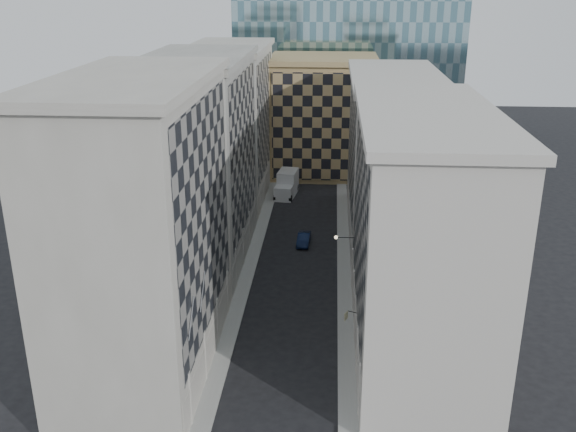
% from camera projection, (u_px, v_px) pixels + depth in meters
% --- Properties ---
extents(sidewalk_west, '(1.50, 100.00, 0.15)m').
position_uv_depth(sidewalk_west, '(250.00, 266.00, 71.60)').
color(sidewalk_west, gray).
rests_on(sidewalk_west, ground).
extents(sidewalk_east, '(1.50, 100.00, 0.15)m').
position_uv_depth(sidewalk_east, '(344.00, 268.00, 70.91)').
color(sidewalk_east, gray).
rests_on(sidewalk_east, ground).
extents(bldg_left_a, '(10.80, 22.80, 23.70)m').
position_uv_depth(bldg_left_a, '(145.00, 228.00, 50.11)').
color(bldg_left_a, '#A5A095').
rests_on(bldg_left_a, ground).
extents(bldg_left_b, '(10.80, 22.80, 22.70)m').
position_uv_depth(bldg_left_b, '(201.00, 160.00, 70.86)').
color(bldg_left_b, gray).
rests_on(bldg_left_b, ground).
extents(bldg_left_c, '(10.80, 22.80, 21.70)m').
position_uv_depth(bldg_left_c, '(231.00, 123.00, 91.62)').
color(bldg_left_c, '#A5A095').
rests_on(bldg_left_c, ground).
extents(bldg_right_a, '(10.80, 26.80, 20.70)m').
position_uv_depth(bldg_right_a, '(418.00, 234.00, 52.95)').
color(bldg_right_a, beige).
rests_on(bldg_right_a, ground).
extents(bldg_right_b, '(10.80, 28.80, 19.70)m').
position_uv_depth(bldg_right_b, '(392.00, 156.00, 78.37)').
color(bldg_right_b, beige).
rests_on(bldg_right_b, ground).
extents(tan_block, '(16.80, 14.80, 18.80)m').
position_uv_depth(tan_block, '(323.00, 116.00, 103.32)').
color(tan_block, tan).
rests_on(tan_block, ground).
extents(flagpoles_left, '(0.10, 6.33, 2.33)m').
position_uv_depth(flagpoles_left, '(197.00, 304.00, 46.44)').
color(flagpoles_left, gray).
rests_on(flagpoles_left, ground).
extents(bracket_lamp, '(1.98, 0.36, 0.36)m').
position_uv_depth(bracket_lamp, '(338.00, 237.00, 63.22)').
color(bracket_lamp, black).
rests_on(bracket_lamp, ground).
extents(box_truck, '(3.39, 6.71, 3.53)m').
position_uv_depth(box_truck, '(287.00, 185.00, 94.71)').
color(box_truck, silver).
rests_on(box_truck, ground).
extents(dark_car, '(1.66, 4.22, 1.37)m').
position_uv_depth(dark_car, '(304.00, 239.00, 77.29)').
color(dark_car, '#0F1A37').
rests_on(dark_car, ground).
extents(shop_sign, '(1.04, 0.64, 0.76)m').
position_uv_depth(shop_sign, '(347.00, 315.00, 53.33)').
color(shop_sign, black).
rests_on(shop_sign, ground).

